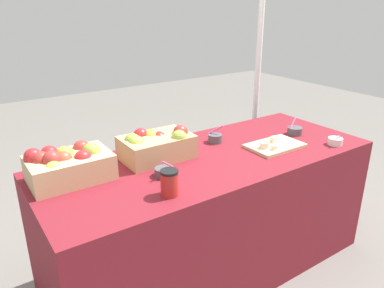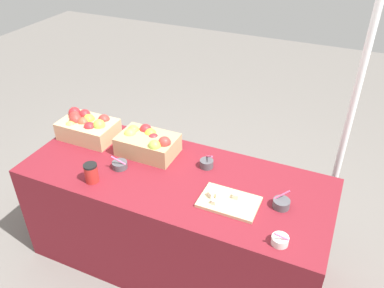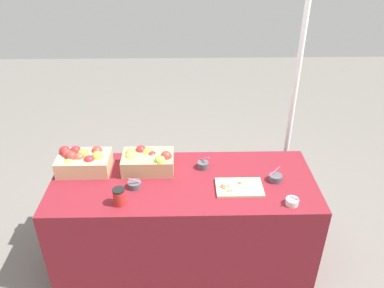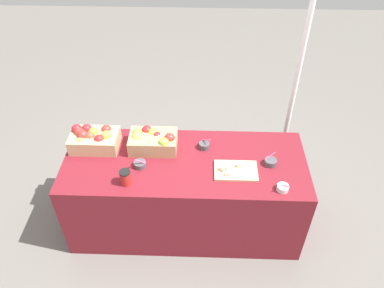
{
  "view_description": "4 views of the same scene",
  "coord_description": "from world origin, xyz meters",
  "px_view_note": "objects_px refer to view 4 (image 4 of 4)",
  "views": [
    {
      "loc": [
        -1.15,
        -1.5,
        1.54
      ],
      "look_at": [
        -0.09,
        0.05,
        0.81
      ],
      "focal_mm": 34.61,
      "sensor_mm": 36.0,
      "label": 1
    },
    {
      "loc": [
        0.87,
        -1.67,
        2.21
      ],
      "look_at": [
        0.1,
        0.05,
        0.97
      ],
      "focal_mm": 36.65,
      "sensor_mm": 36.0,
      "label": 2
    },
    {
      "loc": [
        0.02,
        -2.22,
        2.37
      ],
      "look_at": [
        0.06,
        0.02,
        1.03
      ],
      "focal_mm": 35.74,
      "sensor_mm": 36.0,
      "label": 3
    },
    {
      "loc": [
        0.13,
        -2.13,
        2.78
      ],
      "look_at": [
        0.05,
        0.07,
        0.86
      ],
      "focal_mm": 35.37,
      "sensor_mm": 36.0,
      "label": 4
    }
  ],
  "objects_px": {
    "apple_crate_left": "(94,139)",
    "sample_bowl_far": "(271,162)",
    "cutting_board_front": "(235,170)",
    "sample_bowl_extra": "(204,145)",
    "sample_bowl_near": "(283,188)",
    "tent_pole": "(294,90)",
    "coffee_cup": "(125,177)",
    "sample_bowl_mid": "(140,164)",
    "apple_crate_middle": "(153,140)"
  },
  "relations": [
    {
      "from": "sample_bowl_near",
      "to": "tent_pole",
      "type": "bearing_deg",
      "value": 78.17
    },
    {
      "from": "sample_bowl_extra",
      "to": "apple_crate_left",
      "type": "bearing_deg",
      "value": -179.34
    },
    {
      "from": "cutting_board_front",
      "to": "tent_pole",
      "type": "height_order",
      "value": "tent_pole"
    },
    {
      "from": "cutting_board_front",
      "to": "sample_bowl_extra",
      "type": "xyz_separation_m",
      "value": [
        -0.24,
        0.26,
        0.01
      ]
    },
    {
      "from": "sample_bowl_mid",
      "to": "sample_bowl_far",
      "type": "relative_size",
      "value": 0.96
    },
    {
      "from": "coffee_cup",
      "to": "sample_bowl_mid",
      "type": "bearing_deg",
      "value": 66.58
    },
    {
      "from": "sample_bowl_far",
      "to": "sample_bowl_near",
      "type": "bearing_deg",
      "value": -78.02
    },
    {
      "from": "sample_bowl_extra",
      "to": "sample_bowl_far",
      "type": "bearing_deg",
      "value": -18.76
    },
    {
      "from": "sample_bowl_extra",
      "to": "coffee_cup",
      "type": "height_order",
      "value": "coffee_cup"
    },
    {
      "from": "apple_crate_left",
      "to": "cutting_board_front",
      "type": "relative_size",
      "value": 1.17
    },
    {
      "from": "cutting_board_front",
      "to": "tent_pole",
      "type": "relative_size",
      "value": 0.16
    },
    {
      "from": "apple_crate_left",
      "to": "sample_bowl_near",
      "type": "distance_m",
      "value": 1.51
    },
    {
      "from": "sample_bowl_near",
      "to": "tent_pole",
      "type": "distance_m",
      "value": 0.93
    },
    {
      "from": "sample_bowl_mid",
      "to": "sample_bowl_extra",
      "type": "xyz_separation_m",
      "value": [
        0.49,
        0.23,
        0.0
      ]
    },
    {
      "from": "cutting_board_front",
      "to": "sample_bowl_mid",
      "type": "xyz_separation_m",
      "value": [
        -0.72,
        0.03,
        0.01
      ]
    },
    {
      "from": "apple_crate_left",
      "to": "sample_bowl_far",
      "type": "height_order",
      "value": "apple_crate_left"
    },
    {
      "from": "apple_crate_middle",
      "to": "sample_bowl_extra",
      "type": "relative_size",
      "value": 3.51
    },
    {
      "from": "cutting_board_front",
      "to": "coffee_cup",
      "type": "bearing_deg",
      "value": -169.63
    },
    {
      "from": "sample_bowl_near",
      "to": "coffee_cup",
      "type": "height_order",
      "value": "coffee_cup"
    },
    {
      "from": "apple_crate_left",
      "to": "coffee_cup",
      "type": "bearing_deg",
      "value": -51.39
    },
    {
      "from": "sample_bowl_mid",
      "to": "tent_pole",
      "type": "height_order",
      "value": "tent_pole"
    },
    {
      "from": "apple_crate_left",
      "to": "sample_bowl_mid",
      "type": "xyz_separation_m",
      "value": [
        0.4,
        -0.22,
        -0.06
      ]
    },
    {
      "from": "apple_crate_middle",
      "to": "tent_pole",
      "type": "distance_m",
      "value": 1.26
    },
    {
      "from": "cutting_board_front",
      "to": "sample_bowl_far",
      "type": "distance_m",
      "value": 0.29
    },
    {
      "from": "apple_crate_middle",
      "to": "sample_bowl_mid",
      "type": "relative_size",
      "value": 3.71
    },
    {
      "from": "cutting_board_front",
      "to": "apple_crate_middle",
      "type": "bearing_deg",
      "value": 158.75
    },
    {
      "from": "apple_crate_middle",
      "to": "cutting_board_front",
      "type": "distance_m",
      "value": 0.7
    },
    {
      "from": "sample_bowl_far",
      "to": "sample_bowl_extra",
      "type": "height_order",
      "value": "sample_bowl_extra"
    },
    {
      "from": "sample_bowl_far",
      "to": "tent_pole",
      "type": "distance_m",
      "value": 0.71
    },
    {
      "from": "sample_bowl_near",
      "to": "tent_pole",
      "type": "height_order",
      "value": "tent_pole"
    },
    {
      "from": "cutting_board_front",
      "to": "sample_bowl_mid",
      "type": "bearing_deg",
      "value": 177.49
    },
    {
      "from": "apple_crate_middle",
      "to": "tent_pole",
      "type": "xyz_separation_m",
      "value": [
        1.16,
        0.45,
        0.21
      ]
    },
    {
      "from": "cutting_board_front",
      "to": "sample_bowl_extra",
      "type": "height_order",
      "value": "sample_bowl_extra"
    },
    {
      "from": "cutting_board_front",
      "to": "tent_pole",
      "type": "xyz_separation_m",
      "value": [
        0.51,
        0.7,
        0.27
      ]
    },
    {
      "from": "apple_crate_left",
      "to": "tent_pole",
      "type": "distance_m",
      "value": 1.71
    },
    {
      "from": "sample_bowl_near",
      "to": "sample_bowl_far",
      "type": "distance_m",
      "value": 0.27
    },
    {
      "from": "sample_bowl_far",
      "to": "coffee_cup",
      "type": "xyz_separation_m",
      "value": [
        -1.08,
        -0.23,
        0.04
      ]
    },
    {
      "from": "tent_pole",
      "to": "sample_bowl_mid",
      "type": "bearing_deg",
      "value": -151.59
    },
    {
      "from": "cutting_board_front",
      "to": "coffee_cup",
      "type": "height_order",
      "value": "coffee_cup"
    },
    {
      "from": "cutting_board_front",
      "to": "sample_bowl_extra",
      "type": "bearing_deg",
      "value": 132.07
    },
    {
      "from": "apple_crate_middle",
      "to": "apple_crate_left",
      "type": "bearing_deg",
      "value": -179.97
    },
    {
      "from": "sample_bowl_near",
      "to": "sample_bowl_mid",
      "type": "bearing_deg",
      "value": 168.91
    },
    {
      "from": "sample_bowl_near",
      "to": "coffee_cup",
      "type": "relative_size",
      "value": 0.73
    },
    {
      "from": "apple_crate_left",
      "to": "sample_bowl_near",
      "type": "xyz_separation_m",
      "value": [
        1.45,
        -0.43,
        -0.06
      ]
    },
    {
      "from": "sample_bowl_far",
      "to": "coffee_cup",
      "type": "bearing_deg",
      "value": -167.7
    },
    {
      "from": "apple_crate_left",
      "to": "sample_bowl_far",
      "type": "distance_m",
      "value": 1.41
    },
    {
      "from": "apple_crate_middle",
      "to": "sample_bowl_far",
      "type": "bearing_deg",
      "value": -10.06
    },
    {
      "from": "apple_crate_middle",
      "to": "tent_pole",
      "type": "relative_size",
      "value": 0.18
    },
    {
      "from": "apple_crate_left",
      "to": "sample_bowl_extra",
      "type": "xyz_separation_m",
      "value": [
        0.88,
        0.01,
        -0.06
      ]
    },
    {
      "from": "sample_bowl_extra",
      "to": "coffee_cup",
      "type": "xyz_separation_m",
      "value": [
        -0.57,
        -0.41,
        0.03
      ]
    }
  ]
}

